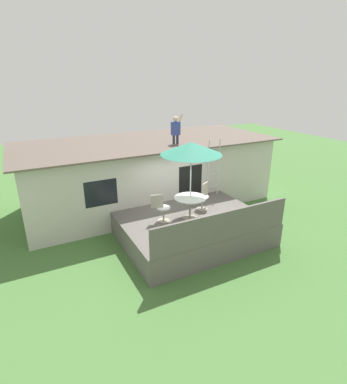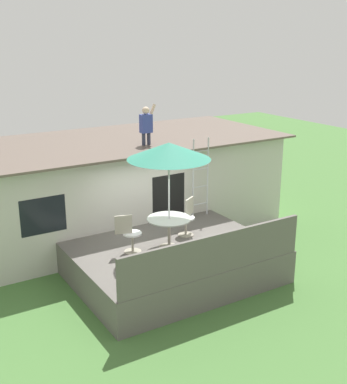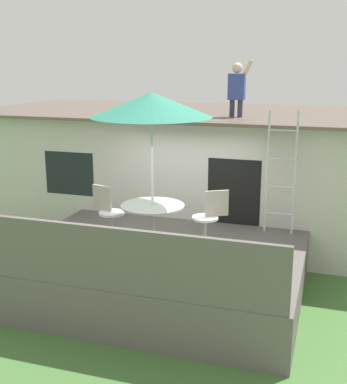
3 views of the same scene
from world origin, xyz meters
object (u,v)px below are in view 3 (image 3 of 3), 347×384
person_figure (237,86)px  patio_chair_left (108,213)px  patio_umbrella (151,105)px  step_ladder (281,173)px  patio_chair_right (209,218)px  patio_table (153,214)px

person_figure → patio_chair_left: 3.58m
patio_umbrella → step_ladder: (1.87, 1.45, -1.25)m
step_ladder → patio_chair_left: bearing=-157.0°
patio_umbrella → person_figure: 2.72m
step_ladder → patio_chair_right: 1.55m
patio_table → patio_chair_right: 0.97m
patio_chair_left → patio_umbrella: bearing=-0.0°
patio_umbrella → step_ladder: size_ratio=1.15×
patio_chair_left → patio_chair_right: (1.74, 0.24, 0.00)m
patio_chair_left → step_ladder: bearing=38.9°
patio_table → patio_chair_right: bearing=31.0°
patio_chair_left → person_figure: bearing=68.8°
patio_table → patio_chair_left: patio_chair_left is taller
person_figure → patio_chair_left: size_ratio=1.21×
patio_chair_left → patio_chair_right: size_ratio=1.00×
person_figure → patio_chair_right: (-0.01, -2.09, -2.08)m
patio_table → patio_umbrella: (0.00, -0.00, 1.76)m
patio_umbrella → patio_chair_left: bearing=164.2°
patio_umbrella → patio_chair_right: size_ratio=2.76×
person_figure → patio_chair_left: (-1.75, -2.32, -2.08)m
patio_umbrella → patio_chair_right: 2.12m
patio_umbrella → patio_chair_left: patio_umbrella is taller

